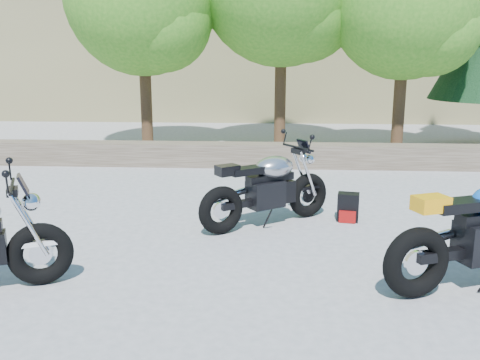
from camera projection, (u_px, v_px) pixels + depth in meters
The scene contains 6 objects.
ground at pixel (218, 261), 6.31m from camera, with size 90.00×90.00×0.00m, color gray.
stone_wall at pixel (243, 155), 11.59m from camera, with size 22.00×0.55×0.50m, color #4D4133.
tree_decid_left at pixel (146, 0), 12.55m from camera, with size 3.67×3.67×5.62m.
tree_decid_right at pixel (411, 3), 12.02m from camera, with size 3.54×3.54×5.41m.
silver_bike at pixel (268, 189), 7.54m from camera, with size 1.86×1.39×1.09m.
backpack at pixel (348, 208), 7.79m from camera, with size 0.34×0.31×0.41m.
Camera 1 is at (0.62, -5.89, 2.37)m, focal length 40.00 mm.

